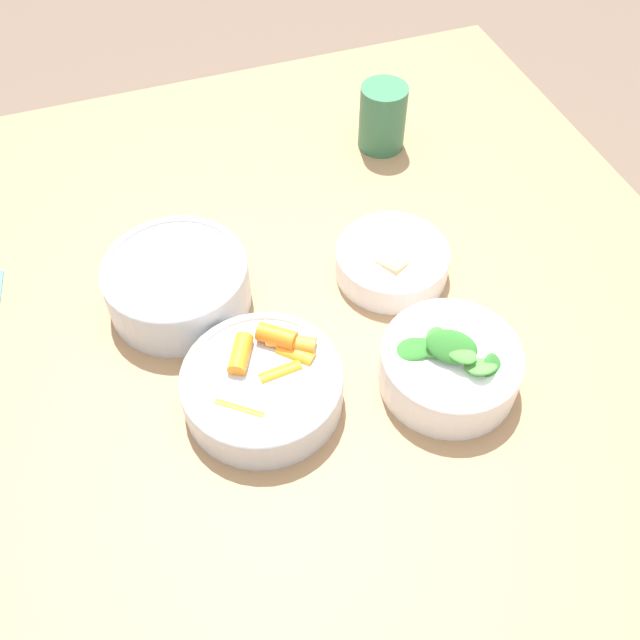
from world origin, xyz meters
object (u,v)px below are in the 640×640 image
object	(u,v)px
bowl_greens	(450,365)
bowl_cookies	(392,260)
cup	(383,117)
bowl_carrots	(263,384)
bowl_beans_hotdog	(178,285)

from	to	relation	value
bowl_greens	bowl_cookies	distance (m)	0.18
bowl_greens	cup	distance (m)	0.45
bowl_carrots	bowl_greens	bearing A→B (deg)	-102.96
bowl_greens	bowl_carrots	bearing A→B (deg)	77.04
bowl_cookies	bowl_beans_hotdog	bearing A→B (deg)	81.32
bowl_beans_hotdog	bowl_cookies	size ratio (longest dim) A/B	1.21
bowl_beans_hotdog	cup	world-z (taller)	cup
bowl_carrots	bowl_beans_hotdog	xyz separation A→B (m)	(0.18, 0.06, 0.00)
bowl_carrots	cup	xyz separation A→B (m)	(0.39, -0.31, 0.02)
bowl_cookies	cup	distance (m)	0.27
bowl_beans_hotdog	bowl_cookies	world-z (taller)	bowl_beans_hotdog
bowl_carrots	bowl_beans_hotdog	world-z (taller)	same
bowl_cookies	cup	world-z (taller)	cup
bowl_carrots	bowl_beans_hotdog	bearing A→B (deg)	18.45
bowl_beans_hotdog	cup	xyz separation A→B (m)	(0.21, -0.36, 0.02)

